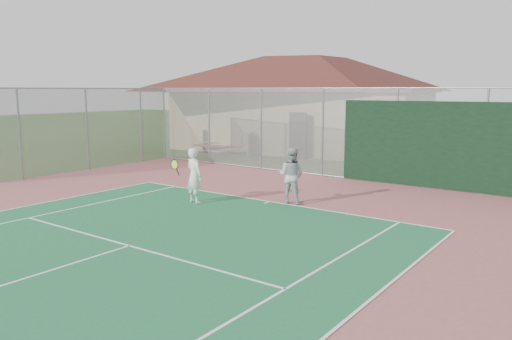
{
  "coord_description": "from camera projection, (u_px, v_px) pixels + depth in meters",
  "views": [
    {
      "loc": [
        8.54,
        -0.51,
        3.43
      ],
      "look_at": [
        1.18,
        9.54,
        1.42
      ],
      "focal_mm": 35.0,
      "sensor_mm": 36.0,
      "label": 1
    }
  ],
  "objects": [
    {
      "name": "back_fence",
      "position": [
        399.0,
        139.0,
        17.96
      ],
      "size": [
        20.08,
        0.11,
        3.53
      ],
      "color": "gray",
      "rests_on": "ground"
    },
    {
      "name": "side_fence_left",
      "position": [
        87.0,
        129.0,
        21.45
      ],
      "size": [
        0.08,
        9.0,
        3.5
      ],
      "color": "gray",
      "rests_on": "ground"
    },
    {
      "name": "clubhouse",
      "position": [
        306.0,
        94.0,
        29.44
      ],
      "size": [
        15.93,
        11.78,
        6.34
      ],
      "rotation": [
        0.0,
        0.0,
        0.14
      ],
      "color": "tan",
      "rests_on": "ground"
    },
    {
      "name": "bleachers",
      "position": [
        230.0,
        140.0,
        27.68
      ],
      "size": [
        3.95,
        3.03,
        1.24
      ],
      "rotation": [
        0.0,
        0.0,
        0.37
      ],
      "color": "maroon",
      "rests_on": "ground"
    },
    {
      "name": "player_white_front",
      "position": [
        194.0,
        176.0,
        15.15
      ],
      "size": [
        1.03,
        0.59,
        1.68
      ],
      "rotation": [
        0.0,
        0.0,
        2.97
      ],
      "color": "white",
      "rests_on": "ground"
    },
    {
      "name": "player_grey_back",
      "position": [
        291.0,
        176.0,
        15.12
      ],
      "size": [
        0.91,
        0.76,
        1.7
      ],
      "rotation": [
        0.0,
        0.0,
        3.29
      ],
      "color": "#B2B4B7",
      "rests_on": "ground"
    }
  ]
}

